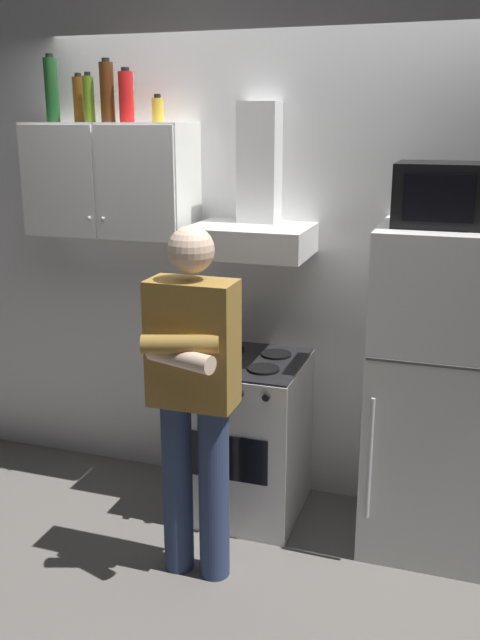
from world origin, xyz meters
TOP-DOWN VIEW (x-y plane):
  - ground_plane at (0.00, 0.00)m, footprint 7.00×7.00m
  - back_wall_tiled at (0.00, 0.60)m, footprint 4.80×0.10m
  - upper_cabinet at (-0.85, 0.37)m, footprint 0.90×0.37m
  - stove_oven at (-0.05, 0.25)m, footprint 0.60×0.62m
  - range_hood at (-0.05, 0.38)m, footprint 0.60×0.44m
  - refrigerator at (0.90, 0.25)m, footprint 0.60×0.62m
  - microwave at (0.90, 0.27)m, footprint 0.48×0.37m
  - person_standing at (-0.10, -0.36)m, footprint 0.38×0.33m
  - bottle_soda_red at (-0.74, 0.37)m, footprint 0.08×0.08m
  - bottle_olive_oil at (-0.94, 0.34)m, footprint 0.06×0.06m
  - bottle_wine_green at (-1.18, 0.38)m, footprint 0.07×0.07m
  - bottle_spice_jar at (-0.57, 0.40)m, footprint 0.06×0.06m
  - bottle_beer_brown at (-1.02, 0.39)m, footprint 0.06×0.06m
  - bottle_rum_dark at (-0.84, 0.36)m, footprint 0.07×0.07m

SIDE VIEW (x-z plane):
  - ground_plane at x=0.00m, z-range 0.00..0.00m
  - stove_oven at x=-0.05m, z-range 0.00..0.87m
  - refrigerator at x=0.90m, z-range 0.00..1.60m
  - person_standing at x=-0.10m, z-range 0.08..1.72m
  - back_wall_tiled at x=0.00m, z-range 0.00..2.70m
  - range_hood at x=-0.05m, z-range 1.22..1.97m
  - microwave at x=0.90m, z-range 1.60..1.88m
  - upper_cabinet at x=-0.85m, z-range 1.45..2.05m
  - bottle_spice_jar at x=-0.57m, z-range 2.04..2.18m
  - bottle_beer_brown at x=-1.02m, z-range 2.04..2.29m
  - bottle_olive_oil at x=-0.94m, z-range 2.04..2.29m
  - bottle_soda_red at x=-0.74m, z-range 2.04..2.31m
  - bottle_rum_dark at x=-0.84m, z-range 2.04..2.36m
  - bottle_wine_green at x=-1.18m, z-range 2.04..2.39m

